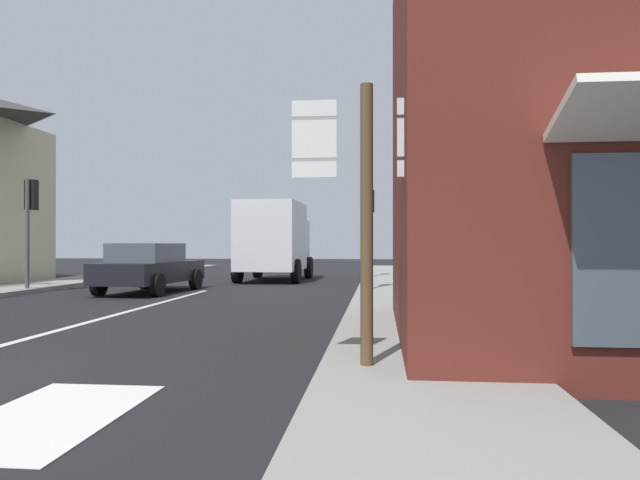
{
  "coord_description": "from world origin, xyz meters",
  "views": [
    {
      "loc": [
        5.36,
        -5.68,
        1.46
      ],
      "look_at": [
        3.63,
        11.31,
        1.57
      ],
      "focal_mm": 32.97,
      "sensor_mm": 36.0,
      "label": 1
    }
  ],
  "objects_px": {
    "sedan_far": "(149,267)",
    "traffic_light_far_right": "(371,213)",
    "traffic_light_near_left": "(30,209)",
    "traffic_light_near_right": "(367,208)",
    "delivery_truck": "(274,239)",
    "route_sign_post": "(367,202)"
  },
  "relations": [
    {
      "from": "sedan_far",
      "to": "traffic_light_far_right",
      "type": "xyz_separation_m",
      "value": [
        6.47,
        6.97,
        1.93
      ]
    },
    {
      "from": "sedan_far",
      "to": "traffic_light_near_left",
      "type": "relative_size",
      "value": 1.28
    },
    {
      "from": "traffic_light_near_right",
      "to": "traffic_light_far_right",
      "type": "bearing_deg",
      "value": 90.0
    },
    {
      "from": "sedan_far",
      "to": "traffic_light_far_right",
      "type": "distance_m",
      "value": 9.71
    },
    {
      "from": "traffic_light_far_right",
      "to": "traffic_light_near_left",
      "type": "height_order",
      "value": "traffic_light_far_right"
    },
    {
      "from": "delivery_truck",
      "to": "route_sign_post",
      "type": "bearing_deg",
      "value": -76.32
    },
    {
      "from": "sedan_far",
      "to": "traffic_light_far_right",
      "type": "relative_size",
      "value": 1.19
    },
    {
      "from": "traffic_light_far_right",
      "to": "traffic_light_near_right",
      "type": "height_order",
      "value": "traffic_light_far_right"
    },
    {
      "from": "delivery_truck",
      "to": "traffic_light_near_right",
      "type": "relative_size",
      "value": 1.49
    },
    {
      "from": "delivery_truck",
      "to": "traffic_light_near_left",
      "type": "relative_size",
      "value": 1.49
    },
    {
      "from": "traffic_light_near_left",
      "to": "traffic_light_far_right",
      "type": "bearing_deg",
      "value": 36.31
    },
    {
      "from": "traffic_light_near_left",
      "to": "traffic_light_near_right",
      "type": "bearing_deg",
      "value": 3.68
    },
    {
      "from": "sedan_far",
      "to": "route_sign_post",
      "type": "bearing_deg",
      "value": -57.39
    },
    {
      "from": "delivery_truck",
      "to": "route_sign_post",
      "type": "height_order",
      "value": "route_sign_post"
    },
    {
      "from": "delivery_truck",
      "to": "traffic_light_far_right",
      "type": "bearing_deg",
      "value": 15.53
    },
    {
      "from": "delivery_truck",
      "to": "sedan_far",
      "type": "bearing_deg",
      "value": -114.51
    },
    {
      "from": "delivery_truck",
      "to": "traffic_light_near_left",
      "type": "height_order",
      "value": "traffic_light_near_left"
    },
    {
      "from": "delivery_truck",
      "to": "traffic_light_near_right",
      "type": "distance_m",
      "value": 6.85
    },
    {
      "from": "route_sign_post",
      "to": "traffic_light_near_right",
      "type": "relative_size",
      "value": 0.95
    },
    {
      "from": "traffic_light_near_right",
      "to": "delivery_truck",
      "type": "bearing_deg",
      "value": 123.68
    },
    {
      "from": "traffic_light_near_left",
      "to": "delivery_truck",
      "type": "bearing_deg",
      "value": 45.33
    },
    {
      "from": "sedan_far",
      "to": "traffic_light_near_right",
      "type": "relative_size",
      "value": 1.28
    }
  ]
}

